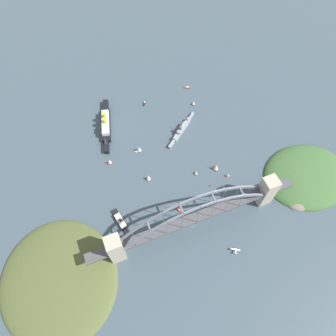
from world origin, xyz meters
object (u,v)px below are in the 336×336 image
at_px(small_boat_10, 179,209).
at_px(small_boat_6, 144,103).
at_px(harbor_arch_bridge, 195,217).
at_px(small_boat_5, 225,189).
at_px(harbor_ferry_steamer, 121,221).
at_px(small_boat_0, 139,149).
at_px(small_boat_4, 193,103).
at_px(small_boat_1, 216,167).
at_px(small_boat_7, 110,162).
at_px(small_boat_9, 187,88).
at_px(seaplane_taxiing_near_bridge, 235,250).
at_px(small_boat_8, 148,177).
at_px(channel_marker_buoy, 211,185).
at_px(small_boat_2, 228,175).
at_px(small_boat_3, 196,173).
at_px(naval_cruiser, 181,130).
at_px(ocean_liner, 106,124).

bearing_deg(small_boat_10, small_boat_6, 83.79).
relative_size(harbor_arch_bridge, small_boat_5, 29.16).
relative_size(harbor_ferry_steamer, small_boat_0, 3.32).
relative_size(harbor_arch_bridge, small_boat_4, 30.63).
height_order(harbor_arch_bridge, small_boat_1, harbor_arch_bridge).
height_order(small_boat_7, small_boat_9, small_boat_7).
bearing_deg(harbor_arch_bridge, small_boat_7, 119.00).
bearing_deg(small_boat_7, harbor_ferry_steamer, -97.63).
height_order(seaplane_taxiing_near_bridge, small_boat_8, small_boat_8).
xyz_separation_m(small_boat_4, channel_marker_buoy, (-34.97, -130.05, -2.66)).
bearing_deg(small_boat_6, small_boat_2, -70.07).
bearing_deg(harbor_arch_bridge, harbor_ferry_steamer, 154.80).
bearing_deg(channel_marker_buoy, harbor_ferry_steamer, -178.05).
bearing_deg(channel_marker_buoy, small_boat_5, -40.08).
height_order(seaplane_taxiing_near_bridge, small_boat_3, small_boat_3).
height_order(harbor_ferry_steamer, small_boat_0, small_boat_0).
relative_size(small_boat_2, small_boat_4, 0.78).
distance_m(naval_cruiser, harbor_ferry_steamer, 151.56).
relative_size(seaplane_taxiing_near_bridge, channel_marker_buoy, 3.56).
bearing_deg(small_boat_6, harbor_ferry_steamer, -118.08).
height_order(small_boat_8, small_boat_10, small_boat_8).
relative_size(harbor_arch_bridge, small_boat_1, 21.21).
relative_size(naval_cruiser, small_boat_1, 4.91).
xyz_separation_m(ocean_liner, naval_cruiser, (93.97, -45.84, -2.50)).
bearing_deg(small_boat_2, small_boat_9, 85.07).
distance_m(small_boat_3, small_boat_10, 53.79).
bearing_deg(small_boat_10, small_boat_5, 2.84).
relative_size(small_boat_0, channel_marker_buoy, 3.88).
distance_m(naval_cruiser, small_boat_8, 87.52).
xyz_separation_m(small_boat_6, small_boat_8, (-38.10, -122.92, 4.13)).
bearing_deg(small_boat_4, channel_marker_buoy, -105.05).
distance_m(seaplane_taxiing_near_bridge, channel_marker_buoy, 84.26).
distance_m(seaplane_taxiing_near_bridge, small_boat_5, 75.86).
height_order(small_boat_4, small_boat_6, small_boat_4).
bearing_deg(small_boat_0, small_boat_7, -174.36).
xyz_separation_m(harbor_ferry_steamer, small_boat_6, (87.40, 163.81, -1.37)).
xyz_separation_m(small_boat_2, small_boat_6, (-56.39, 155.56, -1.99)).
bearing_deg(small_boat_10, channel_marker_buoy, 16.90).
bearing_deg(small_boat_1, naval_cruiser, 102.82).
relative_size(small_boat_5, small_boat_9, 0.71).
xyz_separation_m(harbor_ferry_steamer, small_boat_2, (143.80, 8.25, 0.62)).
bearing_deg(harbor_ferry_steamer, small_boat_1, 9.77).
xyz_separation_m(ocean_liner, small_boat_0, (28.82, -55.54, -0.91)).
xyz_separation_m(small_boat_1, small_boat_3, (-26.36, 2.74, -2.34)).
bearing_deg(small_boat_5, small_boat_9, 81.63).
distance_m(seaplane_taxiing_near_bridge, small_boat_9, 253.11).
height_order(small_boat_2, small_boat_3, small_boat_3).
height_order(small_boat_5, small_boat_8, small_boat_8).
relative_size(small_boat_1, channel_marker_buoy, 4.18).
height_order(small_boat_0, small_boat_9, small_boat_0).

